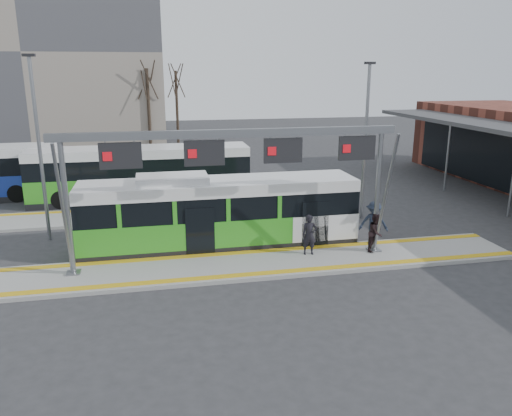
{
  "coord_description": "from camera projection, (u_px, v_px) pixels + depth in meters",
  "views": [
    {
      "loc": [
        -3.37,
        -17.96,
        7.45
      ],
      "look_at": [
        1.01,
        3.0,
        1.52
      ],
      "focal_mm": 35.0,
      "sensor_mm": 36.0,
      "label": 1
    }
  ],
  "objects": [
    {
      "name": "ground",
      "position": [
        246.0,
        266.0,
        19.6
      ],
      "size": [
        120.0,
        120.0,
        0.0
      ],
      "primitive_type": "plane",
      "color": "#2D2D30",
      "rests_on": "ground"
    },
    {
      "name": "platform_main",
      "position": [
        246.0,
        265.0,
        19.58
      ],
      "size": [
        22.0,
        3.0,
        0.15
      ],
      "primitive_type": "cube",
      "color": "gray",
      "rests_on": "ground"
    },
    {
      "name": "platform_second",
      "position": [
        144.0,
        215.0,
        26.34
      ],
      "size": [
        20.0,
        3.0,
        0.15
      ],
      "primitive_type": "cube",
      "color": "gray",
      "rests_on": "ground"
    },
    {
      "name": "tactile_main",
      "position": [
        246.0,
        263.0,
        19.56
      ],
      "size": [
        22.0,
        2.65,
        0.02
      ],
      "color": "gold",
      "rests_on": "platform_main"
    },
    {
      "name": "tactile_second",
      "position": [
        144.0,
        208.0,
        27.4
      ],
      "size": [
        20.0,
        0.35,
        0.02
      ],
      "color": "gold",
      "rests_on": "platform_second"
    },
    {
      "name": "gantry",
      "position": [
        235.0,
        158.0,
        18.62
      ],
      "size": [
        13.0,
        1.68,
        5.2
      ],
      "color": "slate",
      "rests_on": "platform_main"
    },
    {
      "name": "apartment_block",
      "position": [
        35.0,
        51.0,
        48.34
      ],
      "size": [
        24.5,
        12.5,
        18.4
      ],
      "color": "gray",
      "rests_on": "ground"
    },
    {
      "name": "hero_bus",
      "position": [
        219.0,
        213.0,
        21.52
      ],
      "size": [
        11.79,
        2.52,
        3.24
      ],
      "rotation": [
        0.0,
        0.0,
        0.0
      ],
      "color": "black",
      "rests_on": "ground"
    },
    {
      "name": "bg_bus_green",
      "position": [
        141.0,
        174.0,
        29.29
      ],
      "size": [
        12.56,
        2.8,
        3.13
      ],
      "rotation": [
        0.0,
        0.0,
        -0.01
      ],
      "color": "black",
      "rests_on": "ground"
    },
    {
      "name": "passenger_a",
      "position": [
        309.0,
        235.0,
        20.31
      ],
      "size": [
        0.65,
        0.48,
        1.66
      ],
      "primitive_type": "imported",
      "rotation": [
        0.0,
        0.0,
        -0.14
      ],
      "color": "black",
      "rests_on": "platform_main"
    },
    {
      "name": "passenger_b",
      "position": [
        376.0,
        232.0,
        20.66
      ],
      "size": [
        0.99,
        0.99,
        1.61
      ],
      "primitive_type": "imported",
      "rotation": [
        0.0,
        0.0,
        0.77
      ],
      "color": "black",
      "rests_on": "platform_main"
    },
    {
      "name": "passenger_c",
      "position": [
        374.0,
        223.0,
        21.49
      ],
      "size": [
        1.4,
        1.12,
        1.9
      ],
      "primitive_type": "imported",
      "rotation": [
        0.0,
        0.0,
        -0.39
      ],
      "color": "#1D2534",
      "rests_on": "platform_main"
    },
    {
      "name": "tree_left",
      "position": [
        147.0,
        80.0,
        45.28
      ],
      "size": [
        1.4,
        1.4,
        8.63
      ],
      "color": "#382B21",
      "rests_on": "ground"
    },
    {
      "name": "tree_mid",
      "position": [
        176.0,
        81.0,
        50.71
      ],
      "size": [
        1.4,
        1.4,
        8.38
      ],
      "color": "#382B21",
      "rests_on": "ground"
    },
    {
      "name": "lamp_west",
      "position": [
        39.0,
        146.0,
        21.51
      ],
      "size": [
        0.5,
        0.25,
        8.11
      ],
      "color": "slate",
      "rests_on": "ground"
    },
    {
      "name": "lamp_east",
      "position": [
        366.0,
        138.0,
        24.95
      ],
      "size": [
        0.5,
        0.25,
        7.84
      ],
      "color": "slate",
      "rests_on": "ground"
    }
  ]
}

